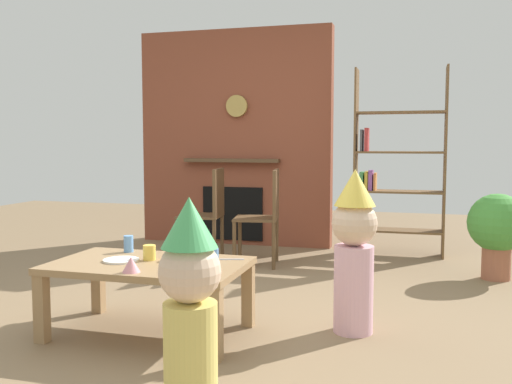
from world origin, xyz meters
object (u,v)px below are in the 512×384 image
(bookshelf, at_px, (393,169))
(potted_plant_tall, at_px, (497,227))
(paper_cup_near_right, at_px, (129,244))
(paper_plate_rear, at_px, (121,260))
(paper_cup_center, at_px, (149,253))
(dining_chair_left, at_px, (209,209))
(coffee_table, at_px, (149,273))
(dining_chair_middle, at_px, (266,211))
(paper_cup_near_left, at_px, (183,251))
(birthday_cake_slice, at_px, (131,264))
(child_in_pink, at_px, (354,247))
(paper_cup_far_left, at_px, (214,256))
(paper_plate_front, at_px, (190,272))
(child_with_cone_hat, at_px, (190,304))

(bookshelf, xyz_separation_m, potted_plant_tall, (0.90, -0.85, -0.44))
(paper_cup_near_right, height_order, potted_plant_tall, potted_plant_tall)
(paper_plate_rear, bearing_deg, paper_cup_center, 26.06)
(dining_chair_left, bearing_deg, coffee_table, 93.23)
(dining_chair_middle, bearing_deg, dining_chair_left, -12.29)
(paper_cup_near_left, relative_size, paper_cup_near_right, 0.98)
(birthday_cake_slice, relative_size, child_in_pink, 0.10)
(birthday_cake_slice, bearing_deg, paper_plate_rear, 129.10)
(bookshelf, bearing_deg, paper_cup_far_left, -107.54)
(paper_cup_near_right, xyz_separation_m, child_in_pink, (1.45, 0.11, 0.03))
(dining_chair_left, relative_size, potted_plant_tall, 1.24)
(paper_cup_center, bearing_deg, paper_cup_near_left, 19.96)
(paper_plate_front, distance_m, dining_chair_left, 2.38)
(paper_cup_center, bearing_deg, paper_cup_far_left, -0.51)
(coffee_table, relative_size, paper_plate_front, 5.24)
(paper_plate_front, bearing_deg, paper_cup_near_left, 119.34)
(paper_cup_far_left, relative_size, paper_plate_front, 0.42)
(paper_plate_rear, bearing_deg, bookshelf, 63.32)
(paper_cup_center, height_order, child_with_cone_hat, child_with_cone_hat)
(paper_cup_near_right, bearing_deg, dining_chair_left, 93.90)
(paper_cup_center, bearing_deg, paper_cup_near_right, 141.48)
(birthday_cake_slice, relative_size, dining_chair_left, 0.11)
(paper_cup_near_right, bearing_deg, bookshelf, 59.46)
(potted_plant_tall, bearing_deg, paper_cup_near_right, -143.87)
(paper_cup_center, xyz_separation_m, paper_plate_front, (0.36, -0.24, -0.04))
(birthday_cake_slice, bearing_deg, bookshelf, 68.20)
(paper_cup_near_left, xyz_separation_m, dining_chair_middle, (0.01, 1.92, 0.02))
(birthday_cake_slice, bearing_deg, paper_cup_far_left, 40.95)
(birthday_cake_slice, bearing_deg, child_with_cone_hat, -46.77)
(paper_cup_center, xyz_separation_m, paper_plate_rear, (-0.15, -0.07, -0.04))
(paper_cup_near_right, xyz_separation_m, potted_plant_tall, (2.46, 1.79, -0.05))
(birthday_cake_slice, bearing_deg, coffee_table, 95.80)
(dining_chair_middle, bearing_deg, paper_cup_near_right, 66.41)
(coffee_table, relative_size, paper_plate_rear, 5.34)
(bookshelf, height_order, child_with_cone_hat, bookshelf)
(coffee_table, relative_size, child_with_cone_hat, 1.23)
(paper_cup_near_right, bearing_deg, dining_chair_middle, 75.93)
(coffee_table, distance_m, dining_chair_left, 2.12)
(paper_cup_far_left, xyz_separation_m, child_with_cone_hat, (0.26, -0.98, 0.01))
(paper_cup_near_right, distance_m, child_with_cone_hat, 1.50)
(dining_chair_middle, bearing_deg, child_in_pink, 111.10)
(paper_cup_near_left, distance_m, child_with_cone_hat, 1.16)
(coffee_table, distance_m, paper_plate_front, 0.39)
(bookshelf, xyz_separation_m, coffee_table, (-1.29, -2.90, -0.51))
(coffee_table, relative_size, potted_plant_tall, 1.59)
(paper_plate_front, distance_m, birthday_cake_slice, 0.33)
(child_with_cone_hat, height_order, dining_chair_left, child_with_cone_hat)
(paper_cup_center, xyz_separation_m, paper_cup_far_left, (0.42, -0.00, 0.00))
(birthday_cake_slice, xyz_separation_m, dining_chair_left, (-0.42, 2.34, 0.03))
(child_with_cone_hat, bearing_deg, paper_cup_near_right, 2.87)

